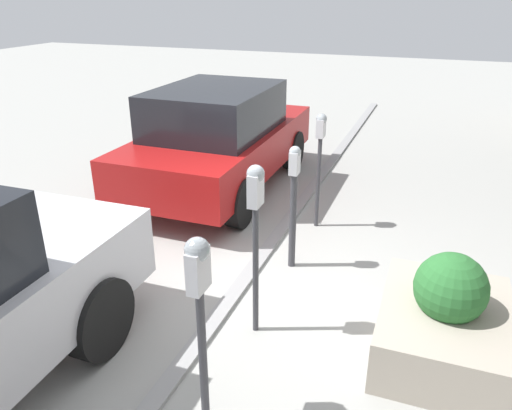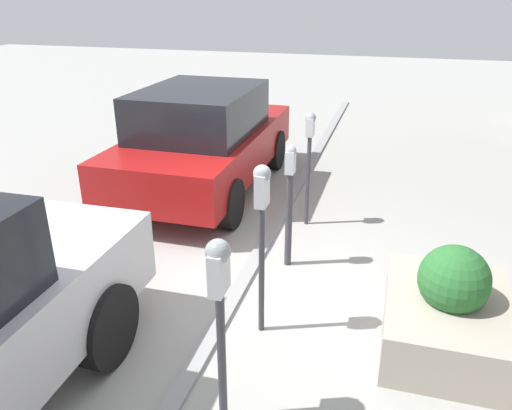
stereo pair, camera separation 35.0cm
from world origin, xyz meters
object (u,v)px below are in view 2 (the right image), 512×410
at_px(parking_meter_nearest, 219,292).
at_px(parking_meter_second, 262,212).
at_px(parking_meter_fourth, 309,145).
at_px(parked_car_middle, 204,139).
at_px(parking_meter_middle, 289,194).
at_px(planter_box, 448,312).

distance_m(parking_meter_nearest, parking_meter_second, 1.07).
xyz_separation_m(parking_meter_nearest, parking_meter_fourth, (3.39, 0.03, 0.01)).
bearing_deg(parked_car_middle, parking_meter_middle, -137.67).
xyz_separation_m(parking_meter_middle, planter_box, (-0.97, -1.62, -0.52)).
relative_size(parking_meter_middle, planter_box, 1.01).
height_order(parking_meter_fourth, planter_box, parking_meter_fourth).
bearing_deg(parking_meter_fourth, planter_box, -142.14).
xyz_separation_m(planter_box, parked_car_middle, (2.87, 3.34, 0.48)).
bearing_deg(planter_box, parking_meter_middle, 59.00).
relative_size(parking_meter_fourth, parked_car_middle, 0.38).
bearing_deg(parking_meter_fourth, parking_meter_second, -179.44).
relative_size(parking_meter_second, parking_meter_middle, 1.14).
distance_m(parking_meter_middle, parked_car_middle, 2.57).
distance_m(parking_meter_middle, planter_box, 1.96).
bearing_deg(parked_car_middle, parking_meter_nearest, -157.09).
height_order(parking_meter_middle, planter_box, parking_meter_middle).
bearing_deg(parking_meter_fourth, parked_car_middle, 65.28).
height_order(parking_meter_middle, parking_meter_fourth, parking_meter_fourth).
distance_m(planter_box, parked_car_middle, 4.43).
relative_size(parking_meter_nearest, parked_car_middle, 0.37).
bearing_deg(parking_meter_middle, parking_meter_fourth, -0.25).
relative_size(parking_meter_fourth, planter_box, 1.07).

